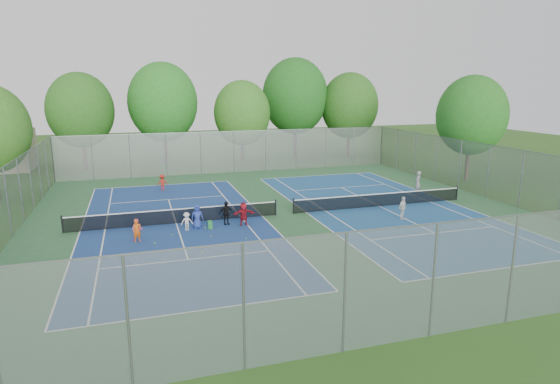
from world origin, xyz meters
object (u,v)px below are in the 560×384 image
(net_left, at_px, (176,217))
(ball_hopper, at_px, (210,225))
(net_right, at_px, (380,200))
(ball_crate, at_px, (193,216))
(instructor, at_px, (418,183))

(net_left, relative_size, ball_hopper, 26.15)
(net_right, xyz_separation_m, ball_crate, (-12.87, 0.73, -0.29))
(net_left, height_order, ball_hopper, net_left)
(net_right, relative_size, ball_hopper, 26.15)
(net_right, bearing_deg, instructor, 26.32)
(net_left, xyz_separation_m, ball_hopper, (1.82, -1.68, -0.21))
(ball_crate, xyz_separation_m, ball_hopper, (0.69, -2.41, 0.08))
(ball_hopper, height_order, instructor, instructor)
(ball_crate, relative_size, ball_hopper, 0.78)
(net_left, distance_m, instructor, 18.60)
(net_right, height_order, instructor, instructor)
(ball_crate, height_order, instructor, instructor)
(ball_crate, bearing_deg, net_right, -3.24)
(net_right, xyz_separation_m, ball_hopper, (-12.18, -1.68, -0.21))
(net_left, xyz_separation_m, ball_crate, (1.13, 0.73, -0.29))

